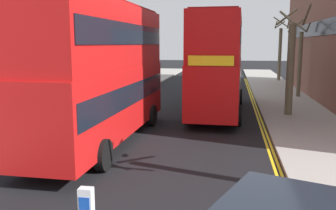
# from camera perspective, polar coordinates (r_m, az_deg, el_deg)

# --- Properties ---
(sidewalk_right) EXTENTS (4.00, 80.00, 0.14)m
(sidewalk_right) POSITION_cam_1_polar(r_m,az_deg,el_deg) (18.99, 20.90, -3.23)
(sidewalk_right) COLOR #9E9991
(sidewalk_right) RESTS_ON ground
(sidewalk_left) EXTENTS (4.00, 80.00, 0.14)m
(sidewalk_left) POSITION_cam_1_polar(r_m,az_deg,el_deg) (20.81, -16.90, -1.95)
(sidewalk_left) COLOR #9E9991
(sidewalk_left) RESTS_ON ground
(kerb_line_outer) EXTENTS (0.10, 56.00, 0.01)m
(kerb_line_outer) POSITION_cam_1_polar(r_m,az_deg,el_deg) (16.77, 15.10, -4.78)
(kerb_line_outer) COLOR yellow
(kerb_line_outer) RESTS_ON ground
(kerb_line_inner) EXTENTS (0.10, 56.00, 0.01)m
(kerb_line_inner) POSITION_cam_1_polar(r_m,az_deg,el_deg) (16.76, 14.56, -4.77)
(kerb_line_inner) COLOR yellow
(kerb_line_inner) RESTS_ON ground
(double_decker_bus_away) EXTENTS (2.95, 10.85, 5.64)m
(double_decker_bus_away) POSITION_cam_1_polar(r_m,az_deg,el_deg) (15.14, -10.14, 5.51)
(double_decker_bus_away) COLOR red
(double_decker_bus_away) RESTS_ON ground
(double_decker_bus_oncoming) EXTENTS (3.01, 10.87, 5.64)m
(double_decker_bus_oncoming) POSITION_cam_1_polar(r_m,az_deg,el_deg) (21.71, 7.80, 6.70)
(double_decker_bus_oncoming) COLOR #B20F0F
(double_decker_bus_oncoming) RESTS_ON ground
(street_tree_near) EXTENTS (1.51, 1.80, 5.73)m
(street_tree_near) POSITION_cam_1_polar(r_m,az_deg,el_deg) (29.15, 19.63, 6.58)
(street_tree_near) COLOR #6B6047
(street_tree_near) RESTS_ON sidewalk_right
(street_tree_far) EXTENTS (1.65, 1.60, 5.94)m
(street_tree_far) POSITION_cam_1_polar(r_m,az_deg,el_deg) (21.35, 18.35, 5.68)
(street_tree_far) COLOR #6B6047
(street_tree_far) RESTS_ON sidewalk_right
(street_tree_distant) EXTENTS (1.71, 1.68, 6.66)m
(street_tree_distant) POSITION_cam_1_polar(r_m,az_deg,el_deg) (41.55, 16.87, 8.00)
(street_tree_distant) COLOR #6B6047
(street_tree_distant) RESTS_ON sidewalk_right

